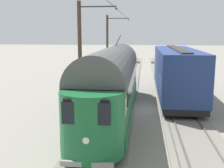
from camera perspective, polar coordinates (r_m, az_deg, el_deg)
name	(u,v)px	position (r m, az deg, el deg)	size (l,w,h in m)	color
ground_plane	(147,110)	(19.03, 7.26, -5.36)	(220.00, 220.00, 0.00)	gray
track_streetcar_siding	(180,109)	(19.48, 13.87, -5.05)	(2.80, 80.00, 0.18)	slate
track_adjacent_siding	(115,107)	(19.41, 0.62, -4.79)	(2.80, 80.00, 0.18)	slate
vintage_streetcar	(112,80)	(17.30, 0.05, 0.80)	(2.65, 16.07, 4.86)	#196033
coach_adjacent	(176,72)	(22.38, 13.05, 2.47)	(2.96, 12.23, 3.85)	navy
catenary_pole_foreground	(108,44)	(34.50, -0.85, 8.20)	(2.82, 0.28, 7.36)	#423323
catenary_pole_mid_near	(81,52)	(19.91, -6.43, 6.58)	(2.82, 0.28, 7.36)	#423323
overhead_wire_run	(116,9)	(20.23, 0.92, 15.13)	(2.62, 33.64, 0.18)	black
track_end_bumper	(165,74)	(33.71, 10.85, 2.10)	(1.80, 0.60, 0.80)	#B2A519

